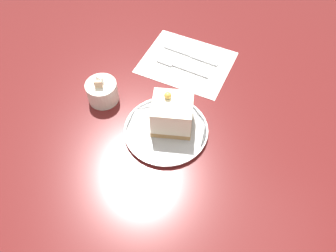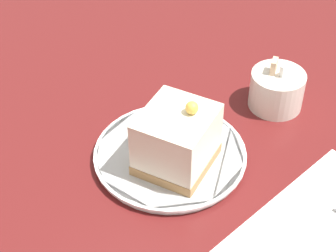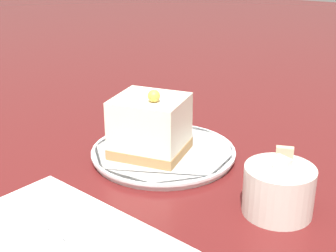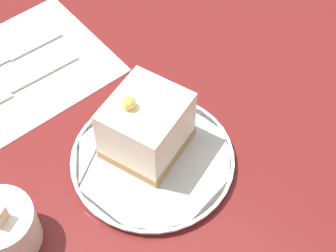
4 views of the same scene
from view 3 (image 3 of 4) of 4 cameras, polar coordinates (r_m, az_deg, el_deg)
ground_plane at (r=0.69m, az=-2.73°, el=-4.00°), size 4.00×4.00×0.00m
plate at (r=0.70m, az=-0.56°, el=-3.25°), size 0.21×0.21×0.01m
cake_slice at (r=0.67m, az=-2.13°, el=0.07°), size 0.10×0.11×0.10m
napkin at (r=0.52m, az=-15.10°, el=-14.36°), size 0.25×0.29×0.00m
fork at (r=0.52m, az=-11.51°, el=-13.45°), size 0.05×0.16×0.00m
sugar_bowl at (r=0.57m, az=13.32°, el=-7.57°), size 0.08×0.08×0.08m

